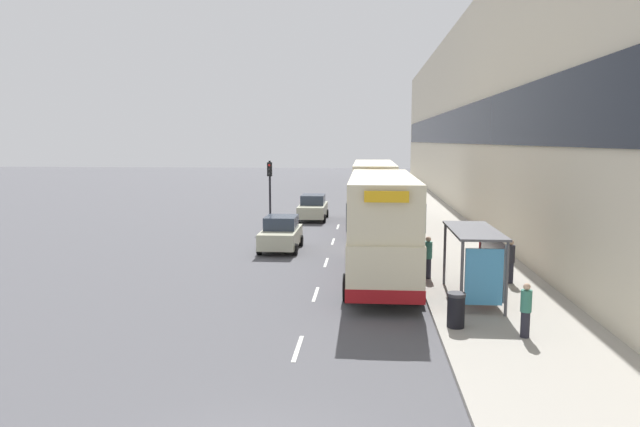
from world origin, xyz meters
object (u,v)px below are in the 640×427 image
double_decker_bus_ahead (374,194)px  pedestrian_1 (510,261)px  pedestrian_2 (526,310)px  litter_bin (456,310)px  double_decker_bus_near (382,225)px  traffic_light_far_kerb (270,183)px  car_0 (281,234)px  pedestrian_at_shelter (483,258)px  car_1 (313,208)px  pedestrian_3 (428,257)px  bus_shelter (480,252)px

double_decker_bus_ahead → pedestrian_1: size_ratio=6.59×
pedestrian_2 → litter_bin: pedestrian_2 is taller
double_decker_bus_near → traffic_light_far_kerb: 15.26m
car_0 → pedestrian_at_shelter: 11.13m
double_decker_bus_near → car_1: double_decker_bus_near is taller
double_decker_bus_ahead → traffic_light_far_kerb: size_ratio=2.58×
car_1 → pedestrian_at_shelter: pedestrian_at_shelter is taller
car_1 → litter_bin: bearing=105.3°
car_0 → litter_bin: 14.21m
car_1 → pedestrian_at_shelter: 19.94m
double_decker_bus_near → pedestrian_2: 8.03m
car_1 → pedestrian_2: car_1 is taller
car_0 → pedestrian_3: 9.28m
pedestrian_1 → car_1: bearing=117.3°
bus_shelter → double_decker_bus_near: (-3.30, 3.27, 0.41)m
double_decker_bus_ahead → car_1: size_ratio=2.54×
car_0 → pedestrian_at_shelter: bearing=144.5°
pedestrian_at_shelter → pedestrian_2: bearing=-91.1°
traffic_light_far_kerb → litter_bin: bearing=-65.6°
traffic_light_far_kerb → bus_shelter: bearing=-58.9°
traffic_light_far_kerb → pedestrian_3: bearing=-57.3°
car_1 → traffic_light_far_kerb: 5.23m
double_decker_bus_near → double_decker_bus_ahead: 13.63m
pedestrian_2 → pedestrian_at_shelter: bearing=88.9°
double_decker_bus_near → litter_bin: size_ratio=9.77×
double_decker_bus_near → car_0: bearing=129.4°
pedestrian_1 → litter_bin: (-2.94, -5.59, -0.35)m
pedestrian_at_shelter → bus_shelter: bearing=-103.8°
car_0 → car_1: bearing=-93.0°
double_decker_bus_near → pedestrian_at_shelter: bearing=-4.4°
pedestrian_1 → traffic_light_far_kerb: traffic_light_far_kerb is taller
pedestrian_2 → car_1: bearing=108.7°
double_decker_bus_ahead → car_0: bearing=-123.3°
pedestrian_at_shelter → double_decker_bus_near: bearing=175.6°
pedestrian_3 → traffic_light_far_kerb: 16.32m
car_0 → double_decker_bus_near: bearing=129.4°
pedestrian_3 → car_1: bearing=109.6°
bus_shelter → pedestrian_3: 3.65m
litter_bin → car_0: bearing=120.1°
traffic_light_far_kerb → pedestrian_1: bearing=-50.0°
double_decker_bus_ahead → pedestrian_at_shelter: (4.16, -13.94, -1.21)m
double_decker_bus_near → pedestrian_1: double_decker_bus_near is taller
double_decker_bus_near → double_decker_bus_ahead: same height
double_decker_bus_ahead → double_decker_bus_near: bearing=-89.4°
car_0 → litter_bin: car_0 is taller
double_decker_bus_ahead → pedestrian_at_shelter: double_decker_bus_ahead is taller
car_0 → pedestrian_1: pedestrian_1 is taller
car_0 → litter_bin: bearing=120.1°
bus_shelter → double_decker_bus_near: bearing=135.2°
double_decker_bus_near → double_decker_bus_ahead: (-0.14, 13.63, 0.00)m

